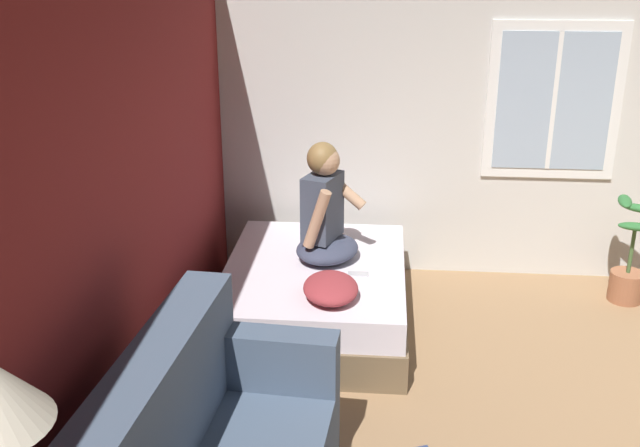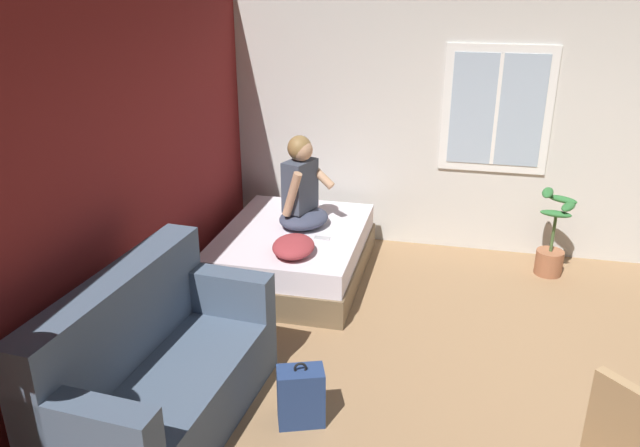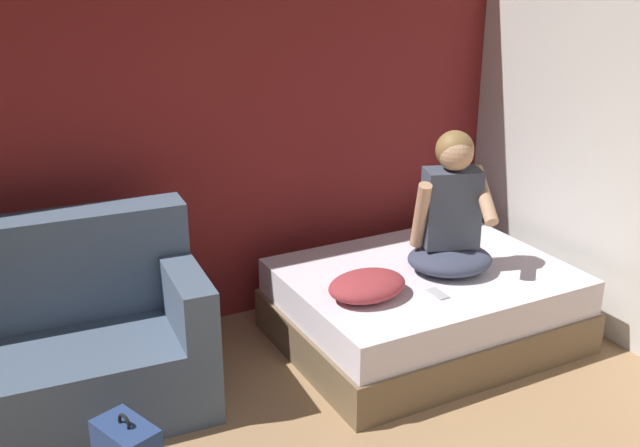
{
  "view_description": "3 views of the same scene",
  "coord_description": "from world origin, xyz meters",
  "views": [
    {
      "loc": [
        -3.27,
        1.72,
        2.68
      ],
      "look_at": [
        0.69,
        2.07,
        1.16
      ],
      "focal_mm": 42.0,
      "sensor_mm": 36.0,
      "label": 1
    },
    {
      "loc": [
        -3.57,
        0.71,
        2.74
      ],
      "look_at": [
        0.94,
        1.76,
        0.85
      ],
      "focal_mm": 35.0,
      "sensor_mm": 36.0,
      "label": 2
    },
    {
      "loc": [
        -0.91,
        -1.25,
        2.38
      ],
      "look_at": [
        0.84,
        2.09,
        0.96
      ],
      "focal_mm": 42.0,
      "sensor_mm": 36.0,
      "label": 3
    }
  ],
  "objects": [
    {
      "name": "wall_back_accent",
      "position": [
        0.0,
        3.14,
        1.35
      ],
      "size": [
        10.36,
        0.16,
        2.7
      ],
      "primitive_type": "cube",
      "color": "maroon",
      "rests_on": "ground"
    },
    {
      "name": "bed",
      "position": [
        1.63,
        2.18,
        0.24
      ],
      "size": [
        1.75,
        1.32,
        0.48
      ],
      "color": "brown",
      "rests_on": "ground"
    },
    {
      "name": "couch",
      "position": [
        -0.62,
        2.45,
        0.39
      ],
      "size": [
        1.76,
        0.94,
        1.04
      ],
      "color": "#47566B",
      "rests_on": "ground"
    },
    {
      "name": "person_seated",
      "position": [
        1.75,
        2.12,
        0.84
      ],
      "size": [
        0.64,
        0.59,
        0.88
      ],
      "color": "#383D51",
      "rests_on": "bed"
    },
    {
      "name": "throw_pillow",
      "position": [
        1.12,
        2.03,
        0.55
      ],
      "size": [
        0.52,
        0.42,
        0.14
      ],
      "primitive_type": "ellipsoid",
      "rotation": [
        0.0,
        0.0,
        0.12
      ],
      "color": "#993338",
      "rests_on": "bed"
    },
    {
      "name": "cell_phone",
      "position": [
        1.49,
        1.87,
        0.48
      ],
      "size": [
        0.07,
        0.14,
        0.01
      ],
      "primitive_type": "cube",
      "rotation": [
        0.0,
        0.0,
        3.15
      ],
      "color": "#B7B7BC",
      "rests_on": "bed"
    }
  ]
}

